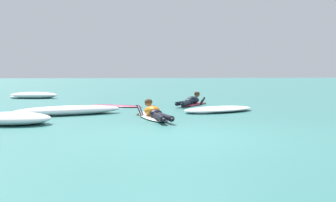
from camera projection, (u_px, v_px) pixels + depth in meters
name	position (u px, v px, depth m)	size (l,w,h in m)	color
ground_plane	(143.00, 100.00, 17.83)	(120.00, 120.00, 0.00)	#387A75
surfer_near	(153.00, 114.00, 10.88)	(0.88, 2.75, 0.55)	white
surfer_far	(192.00, 102.00, 15.16)	(1.63, 2.31, 0.53)	#E54C66
drifting_surfboard	(117.00, 106.00, 14.59)	(2.05, 1.58, 0.16)	#E54C66
whitewater_front	(219.00, 109.00, 12.77)	(2.75, 2.09, 0.16)	white
whitewater_mid_left	(12.00, 119.00, 9.70)	(2.09, 1.52, 0.30)	white
whitewater_mid_right	(68.00, 111.00, 11.83)	(3.22, 1.73, 0.27)	white
whitewater_back	(34.00, 95.00, 19.08)	(2.32, 1.26, 0.30)	white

